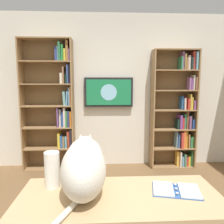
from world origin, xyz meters
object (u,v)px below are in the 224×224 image
wall_mounted_tv (109,92)px  cat (84,166)px  paper_towel_roll (52,170)px  open_binder (176,190)px  bookshelf_left (178,112)px  desk (120,213)px  bookshelf_right (55,107)px

wall_mounted_tv → cat: wall_mounted_tv is taller
cat → paper_towel_roll: 0.28m
open_binder → paper_towel_roll: bearing=-6.8°
bookshelf_left → desk: (1.23, 2.36, -0.39)m
wall_mounted_tv → paper_towel_roll: (0.49, 2.28, -0.48)m
paper_towel_roll → desk: bearing=161.3°
wall_mounted_tv → cat: size_ratio=1.30×
wall_mounted_tv → paper_towel_roll: wall_mounted_tv is taller
bookshelf_right → bookshelf_left: bearing=179.9°
bookshelf_right → cat: (-0.68, 2.31, -0.16)m
wall_mounted_tv → paper_towel_roll: 2.38m
bookshelf_left → desk: size_ratio=1.48×
bookshelf_left → open_binder: size_ratio=5.57×
bookshelf_left → paper_towel_roll: size_ratio=7.77×
desk → open_binder: size_ratio=3.77×
cat → paper_towel_roll: bearing=-24.9°
wall_mounted_tv → paper_towel_roll: size_ratio=3.20×
open_binder → bookshelf_left: bearing=-109.8°
bookshelf_right → wall_mounted_tv: bookshelf_right is taller
open_binder → bookshelf_right: bearing=-60.0°
open_binder → cat: bearing=0.6°
paper_towel_roll → bookshelf_right: bearing=-78.7°
bookshelf_left → bookshelf_right: bearing=-0.1°
cat → bookshelf_left: bearing=-122.7°
wall_mounted_tv → open_binder: bearing=99.6°
bookshelf_right → wall_mounted_tv: bearing=-174.8°
cat → open_binder: cat is taller
bookshelf_right → cat: 2.41m
wall_mounted_tv → paper_towel_roll: bearing=77.8°
cat → open_binder: (-0.65, -0.01, -0.19)m
bookshelf_right → paper_towel_roll: bearing=101.3°
wall_mounted_tv → desk: bearing=89.9°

